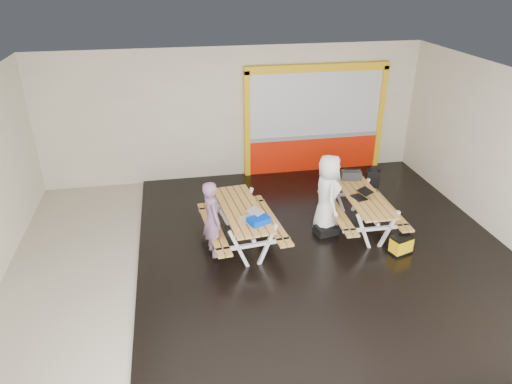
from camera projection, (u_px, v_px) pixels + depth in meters
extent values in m
cube|color=#BAB09D|center=(264.00, 256.00, 9.43)|extent=(10.00, 8.00, 0.01)
cube|color=white|center=(266.00, 83.00, 7.87)|extent=(10.00, 8.00, 0.01)
cube|color=beige|center=(234.00, 115.00, 12.18)|extent=(10.00, 0.01, 3.50)
cube|color=beige|center=(339.00, 325.00, 5.13)|extent=(10.00, 0.01, 3.50)
cube|color=beige|center=(505.00, 158.00, 9.49)|extent=(0.01, 8.00, 3.50)
cube|color=black|center=(323.00, 248.00, 9.63)|extent=(7.50, 7.98, 0.05)
cube|color=red|center=(313.00, 154.00, 13.03)|extent=(3.60, 0.12, 1.00)
cube|color=gray|center=(314.00, 136.00, 12.80)|extent=(3.60, 0.14, 0.10)
cube|color=silver|center=(316.00, 104.00, 12.40)|extent=(3.60, 0.08, 1.72)
cube|color=yellow|center=(247.00, 126.00, 12.29)|extent=(0.14, 0.16, 2.90)
cube|color=yellow|center=(379.00, 118.00, 12.91)|extent=(0.14, 0.16, 2.90)
cube|color=yellow|center=(318.00, 68.00, 11.96)|extent=(3.88, 0.16, 0.20)
cube|color=#C38F46|center=(227.00, 212.00, 9.33)|extent=(0.36, 2.18, 0.04)
cube|color=#C38F46|center=(234.00, 211.00, 9.37)|extent=(0.36, 2.18, 0.04)
cube|color=#C38F46|center=(242.00, 209.00, 9.41)|extent=(0.36, 2.18, 0.04)
cube|color=#C38F46|center=(249.00, 208.00, 9.45)|extent=(0.36, 2.18, 0.04)
cube|color=#C38F46|center=(256.00, 207.00, 9.49)|extent=(0.36, 2.18, 0.04)
cube|color=white|center=(239.00, 249.00, 8.80)|extent=(0.41, 0.11, 0.87)
cube|color=white|center=(267.00, 245.00, 8.95)|extent=(0.41, 0.11, 0.87)
cube|color=white|center=(253.00, 245.00, 8.85)|extent=(1.49, 0.22, 0.07)
cube|color=white|center=(253.00, 232.00, 8.73)|extent=(0.74, 0.14, 0.07)
cube|color=white|center=(220.00, 209.00, 10.22)|extent=(0.41, 0.11, 0.87)
cube|color=white|center=(245.00, 206.00, 10.37)|extent=(0.41, 0.11, 0.87)
cube|color=white|center=(232.00, 206.00, 10.27)|extent=(1.49, 0.22, 0.07)
cube|color=white|center=(232.00, 194.00, 10.15)|extent=(0.74, 0.14, 0.07)
cube|color=white|center=(242.00, 219.00, 9.51)|extent=(0.25, 1.78, 0.07)
cube|color=#C38F46|center=(210.00, 228.00, 9.39)|extent=(0.35, 2.18, 0.04)
cube|color=#C38F46|center=(217.00, 227.00, 9.42)|extent=(0.35, 2.18, 0.04)
cube|color=#C38F46|center=(266.00, 220.00, 9.69)|extent=(0.35, 2.18, 0.04)
cube|color=#C38F46|center=(273.00, 219.00, 9.73)|extent=(0.35, 2.18, 0.04)
cube|color=#C38F46|center=(350.00, 198.00, 9.95)|extent=(0.17, 2.09, 0.04)
cube|color=#C38F46|center=(357.00, 197.00, 9.97)|extent=(0.17, 2.09, 0.04)
cube|color=#C38F46|center=(364.00, 197.00, 9.99)|extent=(0.17, 2.09, 0.04)
cube|color=#C38F46|center=(370.00, 196.00, 10.01)|extent=(0.17, 2.09, 0.04)
cube|color=#C38F46|center=(377.00, 196.00, 10.04)|extent=(0.17, 2.09, 0.04)
cube|color=white|center=(363.00, 232.00, 9.42)|extent=(0.39, 0.07, 0.84)
cube|color=white|center=(389.00, 229.00, 9.50)|extent=(0.39, 0.07, 0.84)
cube|color=white|center=(376.00, 228.00, 9.44)|extent=(1.43, 0.09, 0.06)
cube|color=white|center=(378.00, 217.00, 9.31)|extent=(0.71, 0.08, 0.06)
cube|color=white|center=(338.00, 197.00, 10.82)|extent=(0.39, 0.07, 0.84)
cube|color=white|center=(360.00, 195.00, 10.90)|extent=(0.39, 0.07, 0.84)
cube|color=white|center=(350.00, 194.00, 10.84)|extent=(1.43, 0.09, 0.06)
cube|color=white|center=(351.00, 183.00, 10.72)|extent=(0.71, 0.08, 0.06)
cube|color=white|center=(363.00, 205.00, 10.09)|extent=(0.10, 1.71, 0.06)
cube|color=#C38F46|center=(334.00, 212.00, 10.04)|extent=(0.17, 2.09, 0.04)
cube|color=#C38F46|center=(340.00, 211.00, 10.06)|extent=(0.17, 2.09, 0.04)
cube|color=#C38F46|center=(384.00, 208.00, 10.21)|extent=(0.17, 2.09, 0.04)
cube|color=#C38F46|center=(390.00, 207.00, 10.23)|extent=(0.17, 2.09, 0.04)
imported|color=slate|center=(212.00, 219.00, 8.96)|extent=(0.48, 0.64, 1.57)
imported|color=white|center=(327.00, 194.00, 9.95)|extent=(0.65, 0.93, 1.79)
cube|color=silver|center=(249.00, 219.00, 8.99)|extent=(0.37, 0.42, 0.02)
cube|color=silver|center=(255.00, 212.00, 9.02)|extent=(0.35, 0.41, 0.07)
cube|color=silver|center=(255.00, 212.00, 9.01)|extent=(0.30, 0.36, 0.05)
cube|color=black|center=(359.00, 197.00, 9.90)|extent=(0.31, 0.38, 0.02)
cube|color=black|center=(365.00, 191.00, 9.90)|extent=(0.29, 0.38, 0.07)
cube|color=silver|center=(365.00, 191.00, 9.90)|extent=(0.25, 0.33, 0.05)
cube|color=#002EC4|center=(259.00, 220.00, 8.86)|extent=(0.48, 0.42, 0.12)
cube|color=black|center=(351.00, 175.00, 10.72)|extent=(0.48, 0.29, 0.20)
cylinder|color=black|center=(352.00, 169.00, 10.65)|extent=(0.34, 0.08, 0.03)
cube|color=black|center=(373.00, 179.00, 11.03)|extent=(0.35, 0.28, 0.44)
cylinder|color=black|center=(374.00, 170.00, 10.93)|extent=(0.25, 0.25, 0.11)
cube|color=black|center=(326.00, 230.00, 10.06)|extent=(0.53, 0.44, 0.17)
cube|color=black|center=(400.00, 252.00, 9.42)|extent=(0.50, 0.41, 0.04)
cube|color=#E3A909|center=(401.00, 245.00, 9.35)|extent=(0.48, 0.38, 0.33)
cube|color=black|center=(402.00, 237.00, 9.27)|extent=(0.50, 0.41, 0.03)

